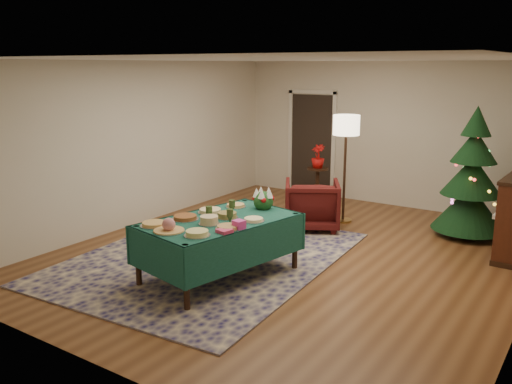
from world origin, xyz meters
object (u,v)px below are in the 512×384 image
Objects in this scene: armchair at (312,202)px; christmas_tree at (472,179)px; floor_lamp at (346,132)px; buffet_table at (219,231)px; gift_box at (239,225)px; side_table at (317,187)px; potted_plant at (318,161)px.

armchair is 0.43× the size of christmas_tree.
christmas_tree is at bearing 10.63° from floor_lamp.
floor_lamp is at bearing 86.05° from buffet_table.
gift_box is 4.28m from side_table.
gift_box is 0.27× the size of potted_plant.
gift_box is at bearing -115.18° from christmas_tree.
floor_lamp is 0.90× the size of christmas_tree.
potted_plant is (-0.67, 3.93, 0.24)m from buffet_table.
armchair is 1.22× the size of side_table.
gift_box is 4.25m from potted_plant.
gift_box reaches higher than side_table.
christmas_tree reaches higher than buffet_table.
buffet_table is at bearing -93.95° from floor_lamp.
side_table is at bearing 140.24° from floor_lamp.
potted_plant is at bearing -95.61° from armchair.
buffet_table is at bearing -80.37° from potted_plant.
potted_plant is 2.88m from christmas_tree.
floor_lamp is at bearing -169.37° from christmas_tree.
buffet_table is at bearing 60.87° from armchair.
armchair is 1.61m from potted_plant.
christmas_tree is at bearing 64.82° from gift_box.
potted_plant is at bearing 99.63° from buffet_table.
buffet_table is 2.97× the size of side_table.
side_table is (-0.67, 3.93, -0.26)m from buffet_table.
gift_box is 0.06× the size of christmas_tree.
christmas_tree is (2.22, 1.05, 0.47)m from armchair.
gift_box is at bearing 69.89° from armchair.
buffet_table is 3.33m from floor_lamp.
floor_lamp is (0.25, 0.68, 1.10)m from armchair.
gift_box is 0.17× the size of side_table.
floor_lamp is 2.10m from christmas_tree.
christmas_tree reaches higher than armchair.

